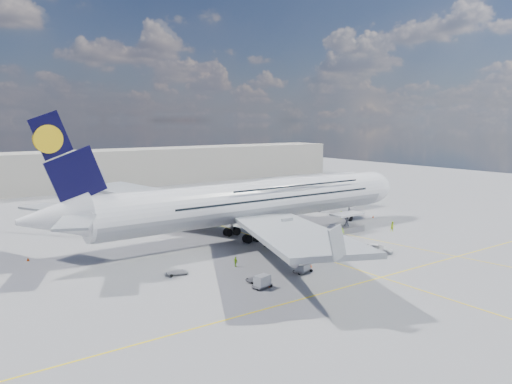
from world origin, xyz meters
TOP-DOWN VIEW (x-y plane):
  - ground at (0.00, 0.00)m, footprint 300.00×300.00m
  - taxi_line_main at (0.00, 0.00)m, footprint 0.25×220.00m
  - taxi_line_cross at (0.00, -20.00)m, footprint 120.00×0.25m
  - taxi_line_diag at (14.00, 10.00)m, footprint 14.16×99.06m
  - airliner at (0.26, 10.00)m, footprint 77.26×79.15m
  - jet_bridge at (29.81, 20.94)m, footprint 18.80×12.10m
  - cargo_loader at (16.82, 2.89)m, footprint 8.53×3.20m
  - terminal at (0.00, 95.00)m, footprint 180.00×16.00m
  - tree_line at (40.00, 140.00)m, footprint 160.00×6.00m
  - dolly_row_a at (-14.77, -11.38)m, footprint 3.65×2.75m
  - dolly_row_b at (-15.96, -13.89)m, footprint 2.87×1.91m
  - dolly_row_c at (-7.33, -11.98)m, footprint 3.16×2.38m
  - dolly_back at (-22.37, -2.49)m, footprint 3.12×2.19m
  - dolly_nose_far at (9.73, -2.86)m, footprint 3.11×1.73m
  - dolly_nose_near at (-1.80, 2.29)m, footprint 3.12×1.93m
  - baggage_tug at (-1.26, -4.46)m, footprint 3.07×2.06m
  - catering_truck_inner at (-9.87, 27.66)m, footprint 7.55×4.90m
  - catering_truck_outer at (-12.40, 36.32)m, footprint 6.56×3.50m
  - service_van at (9.36, -11.13)m, footprint 5.24×5.65m
  - crew_nose at (25.20, 12.46)m, footprint 0.70×0.50m
  - crew_loader at (24.31, -2.28)m, footprint 1.18×1.06m
  - crew_wing at (-13.51, -3.98)m, footprint 0.47×0.93m
  - crew_van at (12.60, -0.08)m, footprint 1.06×1.07m
  - crew_tug at (-1.29, -2.31)m, footprint 1.29×0.97m
  - cone_nose at (32.06, 9.38)m, footprint 0.43×0.43m
  - cone_wing_left_inner at (-15.66, 28.78)m, footprint 0.50×0.50m
  - cone_wing_left_outer at (-10.85, 27.01)m, footprint 0.44×0.44m
  - cone_wing_right_inner at (-4.69, -10.67)m, footprint 0.48×0.48m
  - cone_wing_right_outer at (-14.96, -14.25)m, footprint 0.38×0.38m
  - cone_tail at (-37.84, 17.29)m, footprint 0.45×0.45m

SIDE VIEW (x-z plane):
  - ground at x=0.00m, z-range 0.00..0.00m
  - taxi_line_main at x=0.00m, z-range 0.00..0.01m
  - taxi_line_cross at x=0.00m, z-range 0.00..0.01m
  - taxi_line_diag at x=14.00m, z-range 0.00..0.01m
  - cone_wing_right_outer at x=-14.96m, z-range -0.01..0.47m
  - cone_nose at x=32.06m, z-range -0.01..0.54m
  - cone_wing_left_outer at x=-10.85m, z-range -0.01..0.55m
  - cone_tail at x=-37.84m, z-range -0.01..0.56m
  - cone_wing_right_inner at x=-4.69m, z-range -0.01..0.60m
  - cone_wing_left_inner at x=-15.66m, z-range -0.01..0.62m
  - dolly_back at x=-22.37m, z-range 0.11..0.53m
  - dolly_nose_near at x=-1.80m, z-range 0.12..0.55m
  - dolly_nose_far at x=9.73m, z-range 0.12..0.57m
  - dolly_row_a at x=-14.77m, z-range 0.13..0.61m
  - service_van at x=9.36m, z-range 0.00..1.47m
  - crew_wing at x=-13.51m, z-range 0.00..1.52m
  - baggage_tug at x=-1.26m, z-range -0.10..1.66m
  - crew_tug at x=-1.29m, z-range 0.00..1.77m
  - dolly_row_b at x=-15.96m, z-range 0.06..1.74m
  - crew_nose at x=25.20m, z-range 0.00..1.80m
  - crew_van at x=12.60m, z-range 0.00..1.87m
  - dolly_row_c at x=-7.33m, z-range 0.07..1.85m
  - crew_loader at x=24.31m, z-range 0.00..2.02m
  - cargo_loader at x=16.82m, z-range -0.59..3.09m
  - catering_truck_outer at x=-12.40m, z-range -0.13..3.58m
  - catering_truck_inner at x=-9.87m, z-range -0.12..4.06m
  - tree_line at x=40.00m, z-range 0.00..8.00m
  - terminal at x=0.00m, z-range 0.00..12.00m
  - jet_bridge at x=29.81m, z-range 2.60..11.10m
  - airliner at x=0.26m, z-range -4.98..18.72m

